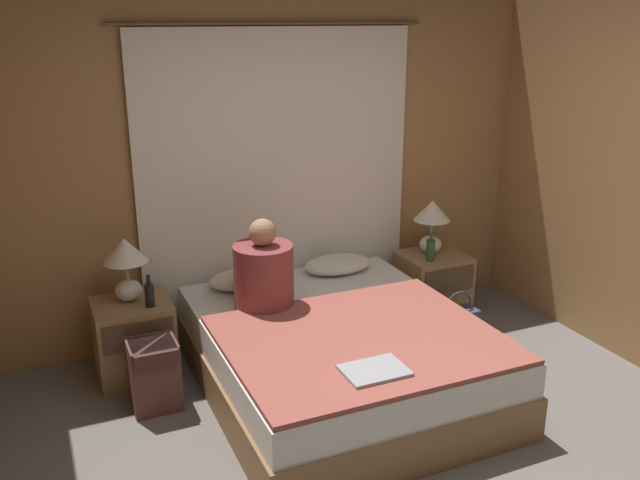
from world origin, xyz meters
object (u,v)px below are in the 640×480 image
(bed, at_px, (339,356))
(backpack_on_floor, at_px, (154,371))
(lamp_right, at_px, (432,219))
(beer_bottle_on_left_stand, at_px, (149,294))
(laptop_on_bed, at_px, (374,370))
(nightstand_left, at_px, (134,339))
(lamp_left, at_px, (126,260))
(pillow_right, at_px, (338,264))
(person_left_in_bed, at_px, (264,273))
(nightstand_right, at_px, (432,285))
(pillow_left, at_px, (245,279))
(beer_bottle_on_right_stand, at_px, (430,250))
(handbag_on_floor, at_px, (458,323))

(bed, relative_size, backpack_on_floor, 4.53)
(lamp_right, bearing_deg, beer_bottle_on_left_stand, -175.96)
(lamp_right, bearing_deg, laptop_on_bed, -131.19)
(nightstand_left, height_order, lamp_left, lamp_left)
(pillow_right, bearing_deg, person_left_in_bed, -151.53)
(nightstand_right, distance_m, beer_bottle_on_left_stand, 2.26)
(beer_bottle_on_left_stand, relative_size, backpack_on_floor, 0.49)
(lamp_left, height_order, person_left_in_bed, person_left_in_bed)
(nightstand_left, relative_size, lamp_right, 1.22)
(lamp_right, xyz_separation_m, pillow_right, (-0.80, 0.01, -0.26))
(beer_bottle_on_left_stand, bearing_deg, pillow_left, 13.85)
(pillow_right, height_order, beer_bottle_on_right_stand, beer_bottle_on_right_stand)
(beer_bottle_on_right_stand, bearing_deg, handbag_on_floor, -77.82)
(nightstand_right, height_order, beer_bottle_on_right_stand, beer_bottle_on_right_stand)
(lamp_right, relative_size, handbag_on_floor, 1.14)
(lamp_left, xyz_separation_m, person_left_in_bed, (0.81, -0.38, -0.09))
(pillow_right, height_order, handbag_on_floor, pillow_right)
(beer_bottle_on_right_stand, distance_m, backpack_on_floor, 2.25)
(lamp_left, relative_size, person_left_in_bed, 0.71)
(pillow_right, bearing_deg, laptop_on_bed, -108.14)
(bed, height_order, lamp_left, lamp_left)
(laptop_on_bed, bearing_deg, backpack_on_floor, 135.86)
(lamp_left, relative_size, handbag_on_floor, 1.14)
(bed, relative_size, pillow_right, 3.81)
(pillow_right, bearing_deg, lamp_right, -1.02)
(lamp_left, bearing_deg, bed, -33.63)
(pillow_right, relative_size, person_left_in_bed, 0.86)
(lamp_right, bearing_deg, backpack_on_floor, -167.49)
(lamp_right, xyz_separation_m, beer_bottle_on_right_stand, (-0.10, -0.16, -0.19))
(handbag_on_floor, bearing_deg, pillow_left, 162.04)
(lamp_left, height_order, handbag_on_floor, lamp_left)
(bed, relative_size, beer_bottle_on_left_stand, 9.29)
(lamp_left, distance_m, beer_bottle_on_right_stand, 2.25)
(person_left_in_bed, bearing_deg, laptop_on_bed, -78.17)
(beer_bottle_on_left_stand, bearing_deg, lamp_left, 124.39)
(nightstand_right, height_order, lamp_right, lamp_right)
(nightstand_left, distance_m, pillow_right, 1.56)
(beer_bottle_on_right_stand, bearing_deg, pillow_left, 173.15)
(pillow_right, relative_size, laptop_on_bed, 1.53)
(person_left_in_bed, distance_m, laptop_on_bed, 1.14)
(backpack_on_floor, bearing_deg, lamp_right, 12.51)
(lamp_right, height_order, person_left_in_bed, person_left_in_bed)
(nightstand_right, bearing_deg, person_left_in_bed, -168.14)
(bed, bearing_deg, laptop_on_bed, -100.16)
(pillow_right, bearing_deg, beer_bottle_on_right_stand, -13.74)
(nightstand_left, distance_m, laptop_on_bed, 1.78)
(pillow_left, height_order, beer_bottle_on_right_stand, beer_bottle_on_right_stand)
(person_left_in_bed, xyz_separation_m, laptop_on_bed, (0.23, -1.10, -0.20))
(pillow_left, relative_size, backpack_on_floor, 1.19)
(bed, xyz_separation_m, backpack_on_floor, (-1.12, 0.27, 0.01))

